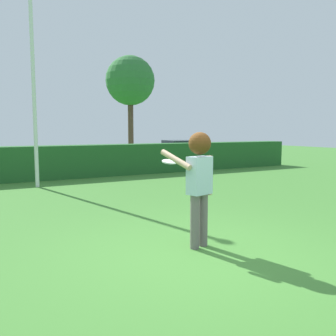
{
  "coord_description": "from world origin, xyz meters",
  "views": [
    {
      "loc": [
        -2.8,
        -4.19,
        1.82
      ],
      "look_at": [
        0.21,
        1.28,
        1.15
      ],
      "focal_mm": 37.76,
      "sensor_mm": 36.0,
      "label": 1
    }
  ],
  "objects_px": {
    "frisbee": "(169,162)",
    "lamppost": "(33,72)",
    "willow_tree": "(130,81)",
    "parked_car_white": "(184,150)",
    "person": "(199,174)"
  },
  "relations": [
    {
      "from": "lamppost",
      "to": "parked_car_white",
      "type": "relative_size",
      "value": 1.55
    },
    {
      "from": "person",
      "to": "willow_tree",
      "type": "bearing_deg",
      "value": 70.58
    },
    {
      "from": "lamppost",
      "to": "willow_tree",
      "type": "bearing_deg",
      "value": 51.59
    },
    {
      "from": "frisbee",
      "to": "willow_tree",
      "type": "bearing_deg",
      "value": 69.25
    },
    {
      "from": "parked_car_white",
      "to": "willow_tree",
      "type": "relative_size",
      "value": 0.67
    },
    {
      "from": "frisbee",
      "to": "parked_car_white",
      "type": "bearing_deg",
      "value": 57.46
    },
    {
      "from": "frisbee",
      "to": "lamppost",
      "type": "relative_size",
      "value": 0.04
    },
    {
      "from": "frisbee",
      "to": "lamppost",
      "type": "xyz_separation_m",
      "value": [
        -1.05,
        6.86,
        2.33
      ]
    },
    {
      "from": "lamppost",
      "to": "willow_tree",
      "type": "xyz_separation_m",
      "value": [
        6.99,
        8.81,
        1.2
      ]
    },
    {
      "from": "willow_tree",
      "to": "frisbee",
      "type": "bearing_deg",
      "value": -110.75
    },
    {
      "from": "frisbee",
      "to": "lamppost",
      "type": "distance_m",
      "value": 7.32
    },
    {
      "from": "person",
      "to": "lamppost",
      "type": "bearing_deg",
      "value": 99.7
    },
    {
      "from": "lamppost",
      "to": "willow_tree",
      "type": "height_order",
      "value": "lamppost"
    },
    {
      "from": "frisbee",
      "to": "parked_car_white",
      "type": "distance_m",
      "value": 14.49
    },
    {
      "from": "person",
      "to": "parked_car_white",
      "type": "relative_size",
      "value": 0.42
    }
  ]
}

